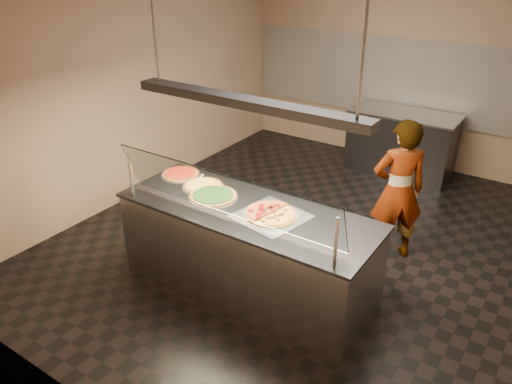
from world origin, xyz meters
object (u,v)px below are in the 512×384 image
Objects in this scene: half_pizza_pepperoni at (260,210)px; pizza_cheese at (204,186)px; pizza_spinach at (214,195)px; prep_table at (401,142)px; sneeze_guard at (224,194)px; worker at (398,191)px; pizza_tomato at (181,173)px; perforated_tray at (271,216)px; heat_lamp_housing at (246,102)px; serving_counter at (247,251)px; half_pizza_sausage at (282,217)px; pizza_spatula at (203,179)px.

half_pizza_pepperoni reaches higher than pizza_cheese.
prep_table is at bearing 79.96° from pizza_spinach.
sneeze_guard is 1.43× the size of worker.
pizza_tomato is at bearing 165.57° from pizza_cheese.
pizza_tomato reaches higher than prep_table.
heat_lamp_housing reaches higher than perforated_tray.
serving_counter is 1.09× the size of heat_lamp_housing.
perforated_tray is 0.12m from half_pizza_pepperoni.
perforated_tray is (0.26, 0.00, 0.47)m from serving_counter.
prep_table is at bearing 69.95° from pizza_tomato.
sneeze_guard is 3.35× the size of perforated_tray.
pizza_spinach is (-0.79, 0.02, -0.01)m from half_pizza_sausage.
serving_counter is 3.71× the size of perforated_tray.
worker is at bearing 38.92° from pizza_cheese.
heat_lamp_housing is (-0.00, -0.00, 1.48)m from serving_counter.
pizza_spatula is at bearing 166.98° from perforated_tray.
serving_counter is at bearing -179.37° from perforated_tray.
serving_counter is 0.54m from perforated_tray.
pizza_spinach is at bearing 7.84° from worker.
perforated_tray is 0.43× the size of worker.
half_pizza_sausage reaches higher than pizza_spinach.
pizza_spinach is 1.99× the size of pizza_spatula.
serving_counter is 4.88× the size of half_pizza_pepperoni.
pizza_spinach reaches higher than prep_table.
serving_counter is 0.80m from pizza_cheese.
half_pizza_sausage reaches higher than pizza_cheese.
pizza_spinach is at bearing 177.36° from heat_lamp_housing.
sneeze_guard reaches higher than prep_table.
serving_counter is 0.90m from pizza_spatula.
pizza_spinach is at bearing 138.58° from sneeze_guard.
pizza_spatula reaches higher than serving_counter.
pizza_spatula is 1.24m from heat_lamp_housing.
pizza_spatula reaches higher than prep_table.
pizza_tomato is (-1.29, 0.24, 0.01)m from perforated_tray.
pizza_spinach is at bearing -19.62° from pizza_tomato.
sneeze_guard is 0.46m from half_pizza_pepperoni.
half_pizza_pepperoni is 1.25× the size of pizza_tomato.
prep_table is at bearing 74.67° from pizza_spatula.
heat_lamp_housing reaches higher than serving_counter.
serving_counter is 1.48m from heat_lamp_housing.
half_pizza_sausage is 0.79m from pizza_spinach.
prep_table is at bearing -110.39° from worker.
pizza_tomato is 3.74m from prep_table.
pizza_cheese and pizza_tomato have the same top height.
perforated_tray is at bearing 178.76° from half_pizza_sausage.
pizza_cheese is (-0.63, 0.48, -0.28)m from sneeze_guard.
pizza_spinach is at bearing 177.36° from serving_counter.
heat_lamp_housing is (-0.24, -3.72, 1.48)m from prep_table.
serving_counter is 5.19× the size of pizza_spinach.
sneeze_guard reaches higher than pizza_cheese.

